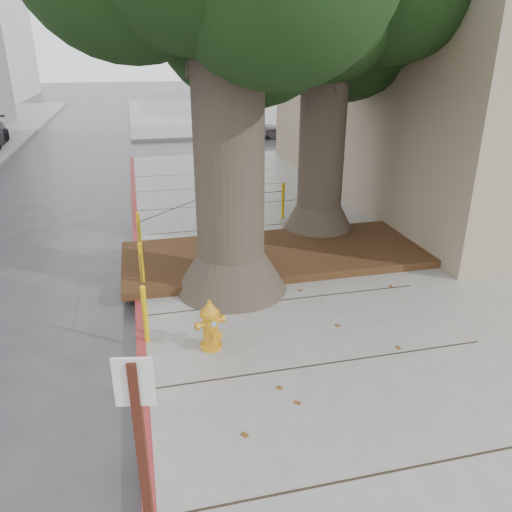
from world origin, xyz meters
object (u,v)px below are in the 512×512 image
at_px(signpost, 147,493).
at_px(car_silver, 249,127).
at_px(car_red, 335,131).
at_px(fire_hydrant, 210,325).

bearing_deg(signpost, car_silver, 86.24).
xyz_separation_m(signpost, car_red, (9.49, 20.21, -0.89)).
height_order(signpost, car_red, signpost).
bearing_deg(fire_hydrant, signpost, -124.32).
distance_m(fire_hydrant, car_red, 18.52).
bearing_deg(fire_hydrant, car_silver, 55.67).
distance_m(fire_hydrant, car_silver, 19.71).
relative_size(signpost, car_red, 0.62).
bearing_deg(car_silver, signpost, 163.76).
xyz_separation_m(fire_hydrant, car_red, (8.52, 16.44, 0.12)).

